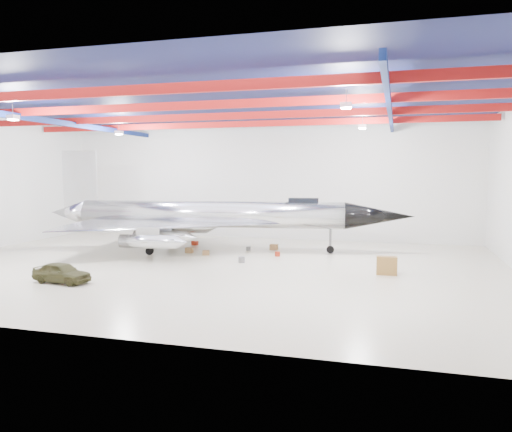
% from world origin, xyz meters
% --- Properties ---
extents(floor, '(40.00, 40.00, 0.00)m').
position_xyz_m(floor, '(0.00, 0.00, 0.00)').
color(floor, beige).
rests_on(floor, ground).
extents(wall_back, '(40.00, 0.00, 40.00)m').
position_xyz_m(wall_back, '(0.00, 15.00, 5.50)').
color(wall_back, silver).
rests_on(wall_back, floor).
extents(ceiling, '(40.00, 40.00, 0.00)m').
position_xyz_m(ceiling, '(0.00, 0.00, 11.00)').
color(ceiling, '#0A0F38').
rests_on(ceiling, wall_back).
extents(ceiling_structure, '(39.50, 29.50, 1.08)m').
position_xyz_m(ceiling_structure, '(0.00, 0.00, 10.32)').
color(ceiling_structure, maroon).
rests_on(ceiling_structure, ceiling).
extents(jet_aircraft, '(29.87, 19.24, 8.16)m').
position_xyz_m(jet_aircraft, '(-1.99, 6.25, 2.68)').
color(jet_aircraft, silver).
rests_on(jet_aircraft, floor).
extents(jeep, '(3.65, 1.80, 1.20)m').
position_xyz_m(jeep, '(-5.98, -7.23, 0.60)').
color(jeep, '#3A381D').
rests_on(jeep, floor).
extents(desk, '(1.28, 0.69, 1.15)m').
position_xyz_m(desk, '(12.03, 0.25, 0.57)').
color(desk, brown).
rests_on(desk, floor).
extents(crate_ply, '(0.61, 0.51, 0.40)m').
position_xyz_m(crate_ply, '(-3.22, 4.76, 0.20)').
color(crate_ply, olive).
rests_on(crate_ply, floor).
extents(toolbox_red, '(0.58, 0.51, 0.35)m').
position_xyz_m(toolbox_red, '(-4.47, 8.86, 0.18)').
color(toolbox_red, '#9D230F').
rests_on(toolbox_red, floor).
extents(engine_drum, '(0.58, 0.58, 0.41)m').
position_xyz_m(engine_drum, '(2.07, 1.78, 0.21)').
color(engine_drum, '#59595B').
rests_on(engine_drum, floor).
extents(parts_bin, '(0.70, 0.57, 0.46)m').
position_xyz_m(parts_bin, '(2.88, 8.08, 0.23)').
color(parts_bin, olive).
rests_on(parts_bin, floor).
extents(crate_small, '(0.38, 0.30, 0.27)m').
position_xyz_m(crate_small, '(-7.37, 6.72, 0.13)').
color(crate_small, '#59595B').
rests_on(crate_small, floor).
extents(tool_chest, '(0.49, 0.49, 0.36)m').
position_xyz_m(tool_chest, '(3.90, 5.07, 0.18)').
color(tool_chest, '#9D230F').
rests_on(tool_chest, floor).
extents(oil_barrel, '(0.63, 0.57, 0.37)m').
position_xyz_m(oil_barrel, '(-1.55, 4.11, 0.19)').
color(oil_barrel, olive).
rests_on(oil_barrel, floor).
extents(spares_box, '(0.47, 0.47, 0.34)m').
position_xyz_m(spares_box, '(0.96, 7.17, 0.17)').
color(spares_box, '#59595B').
rests_on(spares_box, floor).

